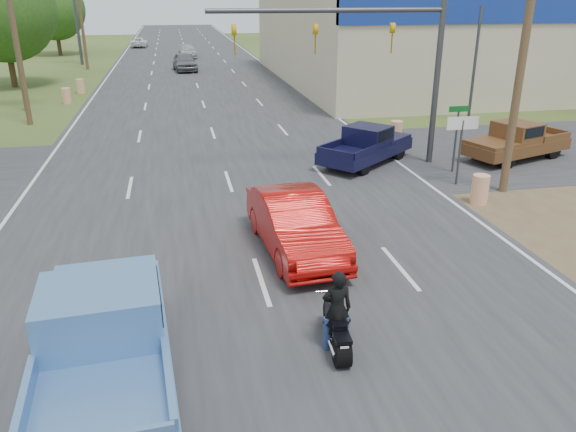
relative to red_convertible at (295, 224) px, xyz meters
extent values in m
cube|color=#2D2D30|center=(-1.17, 30.45, -0.79)|extent=(15.00, 180.00, 0.02)
cube|color=#2D2D30|center=(-1.17, 8.45, -0.79)|extent=(120.00, 10.00, 0.02)
cube|color=#B7A88C|center=(30.83, 30.45, 2.50)|extent=(50.00, 28.00, 6.60)
cylinder|color=#4C3823|center=(8.33, 3.45, 4.20)|extent=(0.28, 0.28, 10.00)
cylinder|color=#4C3823|center=(8.33, 21.45, 4.20)|extent=(0.28, 0.28, 10.00)
cylinder|color=#4C3823|center=(8.33, 39.45, 4.20)|extent=(0.28, 0.28, 10.00)
cylinder|color=#4C3823|center=(-10.67, 18.45, 4.20)|extent=(0.28, 0.28, 10.00)
cylinder|color=#4C3823|center=(-10.67, 42.45, 4.20)|extent=(0.28, 0.28, 10.00)
cylinder|color=#422D19|center=(-14.67, 32.45, 0.82)|extent=(0.44, 0.44, 3.24)
sphere|color=#244D16|center=(-14.67, 32.45, 4.78)|extent=(7.56, 7.56, 7.56)
cylinder|color=#422D19|center=(-15.37, 56.45, 0.64)|extent=(0.44, 0.44, 2.88)
sphere|color=#244D16|center=(-15.37, 56.45, 4.16)|extent=(6.72, 6.72, 6.72)
cylinder|color=#422D19|center=(28.83, 85.45, 0.91)|extent=(0.44, 0.44, 3.42)
cylinder|color=orange|center=(6.83, 2.45, -0.30)|extent=(0.56, 0.56, 1.00)
cylinder|color=orange|center=(7.23, 10.95, -0.30)|extent=(0.56, 0.56, 1.00)
cylinder|color=orange|center=(-9.67, 24.45, -0.30)|extent=(0.56, 0.56, 1.00)
cylinder|color=orange|center=(-9.37, 28.45, -0.30)|extent=(0.56, 0.56, 1.00)
cylinder|color=#3F3F44|center=(-11.67, 22.45, 3.70)|extent=(0.30, 0.30, 9.00)
cylinder|color=#3F3F44|center=(-11.67, 46.45, 3.70)|extent=(0.30, 0.30, 9.00)
cylinder|color=#3F3F44|center=(7.03, 4.45, 0.40)|extent=(0.08, 0.08, 2.40)
cube|color=white|center=(7.03, 4.45, 1.50)|extent=(1.20, 0.05, 0.45)
cylinder|color=#3F3F44|center=(7.63, 5.95, 0.40)|extent=(0.08, 0.08, 2.40)
cube|color=#0C591E|center=(7.63, 5.95, 1.70)|extent=(0.80, 0.04, 0.22)
cylinder|color=#3F3F44|center=(7.33, 7.45, 2.70)|extent=(0.24, 0.24, 7.00)
cylinder|color=#3F3F44|center=(2.83, 7.45, 5.20)|extent=(9.00, 0.18, 0.18)
imported|color=gold|center=(5.33, 7.45, 4.75)|extent=(0.18, 0.40, 1.10)
imported|color=gold|center=(2.33, 7.45, 4.75)|extent=(0.18, 0.40, 1.10)
imported|color=gold|center=(-0.67, 7.45, 4.75)|extent=(0.18, 0.40, 1.10)
imported|color=#A80B07|center=(0.00, 0.00, 0.00)|extent=(2.07, 4.97, 1.60)
cylinder|color=black|center=(-0.19, -5.13, -0.50)|extent=(0.33, 0.61, 0.59)
cylinder|color=black|center=(-0.10, -3.83, -0.50)|extent=(0.15, 0.60, 0.59)
cube|color=black|center=(-0.14, -4.46, -0.24)|extent=(0.27, 1.09, 0.27)
cube|color=black|center=(-0.13, -4.23, -0.06)|extent=(0.27, 0.51, 0.20)
cube|color=black|center=(-0.16, -4.72, -0.10)|extent=(0.30, 0.51, 0.09)
cylinder|color=white|center=(-0.11, -3.96, 0.15)|extent=(0.59, 0.08, 0.05)
cube|color=white|center=(-0.20, -5.33, -0.30)|extent=(0.16, 0.03, 0.11)
imported|color=black|center=(-0.15, -4.60, 0.01)|extent=(0.61, 0.43, 1.62)
cylinder|color=black|center=(-5.52, -3.16, -0.36)|extent=(0.39, 0.91, 0.88)
cylinder|color=black|center=(-3.66, -3.03, -0.36)|extent=(0.39, 0.91, 0.88)
cylinder|color=black|center=(-3.42, -6.47, -0.36)|extent=(0.39, 0.91, 0.88)
cube|color=#537EB2|center=(-4.47, -4.82, -0.11)|extent=(2.62, 5.89, 0.57)
cube|color=#537EB2|center=(-4.59, -3.10, 0.25)|extent=(2.25, 2.33, 0.20)
cube|color=#537EB2|center=(-4.48, -4.70, 0.64)|extent=(2.15, 1.87, 0.94)
cube|color=black|center=(-4.48, -4.70, 0.80)|extent=(2.17, 1.53, 0.50)
cylinder|color=black|center=(5.23, 9.25, -0.44)|extent=(0.73, 0.67, 0.72)
cylinder|color=black|center=(6.21, 8.09, -0.44)|extent=(0.73, 0.67, 0.72)
cylinder|color=black|center=(3.07, 7.44, -0.44)|extent=(0.73, 0.67, 0.72)
cylinder|color=black|center=(4.05, 6.28, -0.44)|extent=(0.73, 0.67, 0.72)
cube|color=black|center=(4.64, 7.77, -0.24)|extent=(4.76, 4.41, 0.47)
cube|color=black|center=(5.72, 8.67, 0.06)|extent=(2.47, 2.46, 0.16)
cube|color=black|center=(4.71, 7.83, 0.38)|extent=(2.15, 2.18, 0.77)
cube|color=black|center=(4.71, 7.83, 0.51)|extent=(1.96, 2.03, 0.41)
cube|color=black|center=(2.88, 6.28, 0.12)|extent=(1.13, 1.32, 0.27)
cylinder|color=black|center=(10.00, 5.97, -0.43)|extent=(0.78, 0.50, 0.73)
cylinder|color=black|center=(9.50, 7.42, -0.43)|extent=(0.78, 0.50, 0.73)
cylinder|color=black|center=(12.71, 6.90, -0.43)|extent=(0.78, 0.50, 0.73)
cylinder|color=black|center=(12.21, 8.36, -0.43)|extent=(0.78, 0.50, 0.73)
cube|color=brown|center=(11.10, 7.16, -0.23)|extent=(5.11, 3.30, 0.48)
cube|color=brown|center=(9.75, 6.70, 0.07)|extent=(2.29, 2.24, 0.17)
cube|color=brown|center=(11.01, 7.13, 0.39)|extent=(1.91, 2.07, 0.78)
cube|color=black|center=(11.01, 7.13, 0.53)|extent=(1.65, 2.01, 0.41)
cube|color=brown|center=(13.31, 7.93, 0.14)|extent=(0.62, 1.62, 0.28)
imported|color=slate|center=(-1.82, 39.46, 0.00)|extent=(2.34, 4.87, 1.61)
imported|color=#B3B3B8|center=(-1.18, 50.98, -0.15)|extent=(2.10, 4.56, 1.29)
imported|color=white|center=(-6.95, 64.97, -0.20)|extent=(2.16, 4.37, 1.19)
camera|label=1|loc=(-2.93, -13.63, 5.79)|focal=35.00mm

